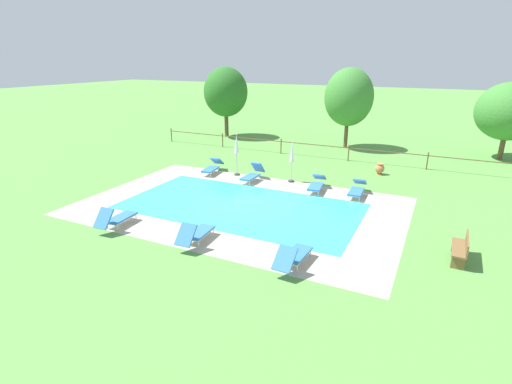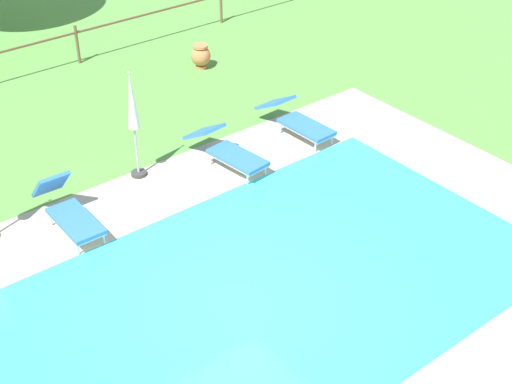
% 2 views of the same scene
% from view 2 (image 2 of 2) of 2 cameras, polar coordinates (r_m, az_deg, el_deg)
% --- Properties ---
extents(ground_plane, '(160.00, 160.00, 0.00)m').
position_cam_2_polar(ground_plane, '(12.40, -1.13, -8.42)').
color(ground_plane, '#599342').
extents(pool_deck_paving, '(14.17, 9.16, 0.01)m').
position_cam_2_polar(pool_deck_paving, '(12.39, -1.14, -8.41)').
color(pool_deck_paving, '#B2A893').
rests_on(pool_deck_paving, ground).
extents(swimming_pool_water, '(10.57, 5.56, 0.01)m').
position_cam_2_polar(swimming_pool_water, '(12.39, -1.14, -8.41)').
color(swimming_pool_water, '#38C6D1').
rests_on(swimming_pool_water, ground).
extents(pool_coping_rim, '(11.05, 6.04, 0.01)m').
position_cam_2_polar(pool_coping_rim, '(12.39, -1.14, -8.39)').
color(pool_coping_rim, '#C0B59F').
rests_on(pool_coping_rim, ground).
extents(sun_lounger_north_near_steps, '(0.69, 2.08, 0.74)m').
position_cam_2_polar(sun_lounger_north_near_steps, '(16.85, 3.11, 5.45)').
color(sun_lounger_north_near_steps, '#3370BC').
rests_on(sun_lounger_north_near_steps, ground).
extents(sun_lounger_north_far, '(0.64, 1.91, 0.95)m').
position_cam_2_polar(sun_lounger_north_far, '(14.20, -13.98, -1.37)').
color(sun_lounger_north_far, '#3370BC').
rests_on(sun_lounger_north_far, ground).
extents(sun_lounger_south_far, '(0.83, 2.11, 0.75)m').
position_cam_2_polar(sun_lounger_south_far, '(15.69, -2.16, 3.18)').
color(sun_lounger_south_far, '#3370BC').
rests_on(sun_lounger_south_far, ground).
extents(patio_umbrella_closed_row_west, '(0.32, 0.32, 2.32)m').
position_cam_2_polar(patio_umbrella_closed_row_west, '(14.97, -9.30, 6.04)').
color(patio_umbrella_closed_row_west, '#383838').
rests_on(patio_umbrella_closed_row_west, ground).
extents(terracotta_urn_near_fence, '(0.51, 0.51, 0.64)m').
position_cam_2_polar(terracotta_urn_near_fence, '(20.09, -4.19, 10.23)').
color(terracotta_urn_near_fence, '#C67547').
rests_on(terracotta_urn_near_fence, ground).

